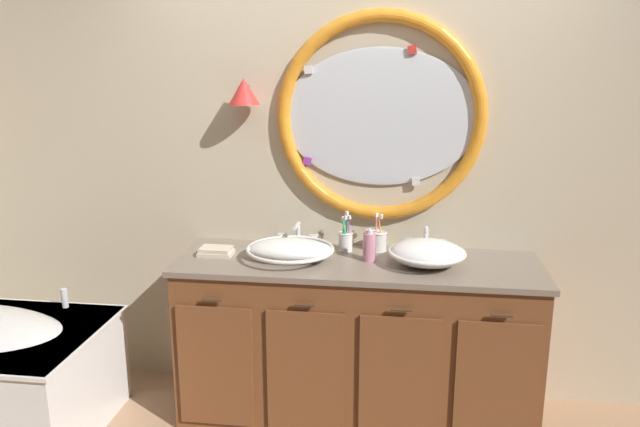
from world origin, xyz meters
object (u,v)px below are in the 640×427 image
Objects in this scene: sink_basin_left at (290,249)px; toothbrush_holder_left at (345,240)px; sink_basin_right at (427,253)px; soap_dispenser at (369,246)px; folded_hand_towel at (216,251)px; toothbrush_holder_right at (378,240)px.

sink_basin_left is 0.34m from toothbrush_holder_left.
toothbrush_holder_left is (-0.44, 0.19, -0.01)m from sink_basin_right.
toothbrush_holder_left is at bearing 35.48° from sink_basin_left.
soap_dispenser is 0.98× the size of folded_hand_towel.
sink_basin_right is 0.34m from toothbrush_holder_right.
toothbrush_holder_left reaches higher than soap_dispenser.
sink_basin_left is 2.64× the size of soap_dispenser.
sink_basin_left is 0.50m from toothbrush_holder_right.
toothbrush_holder_right is (0.18, 0.03, -0.00)m from toothbrush_holder_left.
soap_dispenser is at bearing 5.41° from sink_basin_left.
sink_basin_right reaches higher than folded_hand_towel.
toothbrush_holder_left reaches higher than sink_basin_right.
toothbrush_holder_right is (-0.26, 0.22, -0.01)m from sink_basin_right.
toothbrush_holder_right is 0.19m from soap_dispenser.
toothbrush_holder_left is at bearing 131.71° from soap_dispenser.
toothbrush_holder_right is 1.17× the size of folded_hand_towel.
folded_hand_towel is (-1.12, 0.02, -0.05)m from sink_basin_right.
toothbrush_holder_right is at bearing 13.13° from folded_hand_towel.
soap_dispenser is at bearing 172.54° from sink_basin_right.
toothbrush_holder_left is 1.22× the size of folded_hand_towel.
soap_dispenser is (0.41, 0.04, 0.02)m from sink_basin_left.
toothbrush_holder_left is at bearing -171.84° from toothbrush_holder_right.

